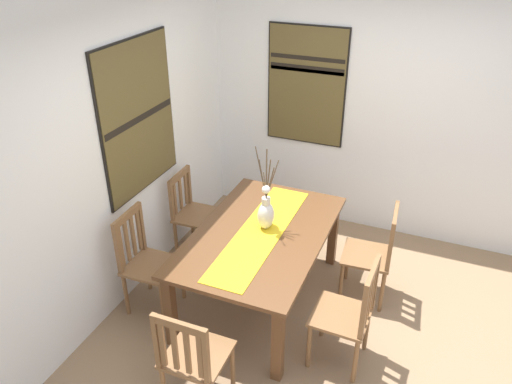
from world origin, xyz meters
name	(u,v)px	position (x,y,z in m)	size (l,w,h in m)	color
ground_plane	(322,333)	(0.00, 0.00, -0.01)	(6.40, 6.40, 0.03)	#8E7051
wall_back	(118,152)	(0.00, 1.86, 1.35)	(6.40, 0.12, 2.70)	white
wall_side	(381,110)	(1.86, 0.00, 1.35)	(0.12, 6.40, 2.70)	white
dining_table	(260,242)	(0.20, 0.65, 0.63)	(1.72, 1.07, 0.72)	brown
table_runner	(261,232)	(0.20, 0.65, 0.73)	(1.58, 0.36, 0.01)	gold
centerpiece_vase	(266,212)	(0.28, 0.63, 0.88)	(0.25, 0.19, 0.74)	silver
chair_0	(374,253)	(0.62, -0.26, 0.48)	(0.45, 0.45, 0.93)	brown
chair_1	(193,357)	(-1.03, 0.64, 0.48)	(0.42, 0.42, 0.91)	brown
chair_2	(146,260)	(-0.25, 1.53, 0.48)	(0.43, 0.43, 0.94)	brown
chair_3	(194,213)	(0.63, 1.55, 0.46)	(0.43, 0.43, 0.89)	brown
chair_4	(349,313)	(-0.22, -0.24, 0.49)	(0.43, 0.43, 0.94)	brown
painting_on_back_wall	(138,117)	(0.24, 1.79, 1.58)	(1.02, 0.05, 1.33)	black
painting_on_side_wall	(306,86)	(1.79, 0.78, 1.53)	(0.05, 0.84, 1.24)	black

